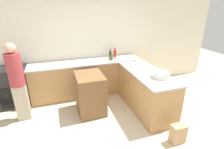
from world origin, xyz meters
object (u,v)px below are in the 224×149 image
(island_table, at_px, (90,93))
(olive_oil_bottle, at_px, (111,57))
(range_oven, at_px, (14,86))
(mixing_bowl, at_px, (161,75))
(hot_sauce_bottle, at_px, (115,53))
(person_by_range, at_px, (17,80))
(wine_bottle_dark, at_px, (110,55))
(paper_bag, at_px, (178,134))

(island_table, distance_m, olive_oil_bottle, 1.22)
(range_oven, relative_size, olive_oil_bottle, 4.60)
(island_table, relative_size, mixing_bowl, 2.64)
(island_table, bearing_deg, mixing_bowl, -25.98)
(hot_sauce_bottle, bearing_deg, person_by_range, -159.85)
(mixing_bowl, bearing_deg, wine_bottle_dark, 108.66)
(person_by_range, bearing_deg, paper_bag, -31.41)
(wine_bottle_dark, xyz_separation_m, paper_bag, (0.45, -2.41, -0.83))
(island_table, height_order, olive_oil_bottle, olive_oil_bottle)
(wine_bottle_dark, relative_size, olive_oil_bottle, 1.25)
(hot_sauce_bottle, xyz_separation_m, paper_bag, (0.30, -2.47, -0.84))
(mixing_bowl, height_order, olive_oil_bottle, olive_oil_bottle)
(hot_sauce_bottle, xyz_separation_m, person_by_range, (-2.33, -0.86, -0.11))
(range_oven, xyz_separation_m, mixing_bowl, (2.98, -1.54, 0.51))
(range_oven, relative_size, mixing_bowl, 2.74)
(mixing_bowl, bearing_deg, olive_oil_bottle, 111.62)
(range_oven, distance_m, person_by_range, 0.89)
(person_by_range, bearing_deg, range_oven, 109.04)
(mixing_bowl, bearing_deg, island_table, 154.02)
(wine_bottle_dark, height_order, paper_bag, wine_bottle_dark)
(island_table, xyz_separation_m, mixing_bowl, (1.33, -0.65, 0.52))
(paper_bag, bearing_deg, range_oven, 140.95)
(person_by_range, relative_size, paper_bag, 4.65)
(olive_oil_bottle, bearing_deg, paper_bag, -77.87)
(person_by_range, distance_m, paper_bag, 3.17)
(mixing_bowl, relative_size, paper_bag, 0.96)
(mixing_bowl, distance_m, olive_oil_bottle, 1.55)
(olive_oil_bottle, bearing_deg, range_oven, 177.62)
(paper_bag, bearing_deg, olive_oil_bottle, 102.13)
(hot_sauce_bottle, height_order, wine_bottle_dark, hot_sauce_bottle)
(mixing_bowl, distance_m, person_by_range, 2.84)
(range_oven, bearing_deg, olive_oil_bottle, -2.38)
(mixing_bowl, relative_size, wine_bottle_dark, 1.35)
(island_table, bearing_deg, wine_bottle_dark, 50.63)
(range_oven, distance_m, olive_oil_bottle, 2.47)
(island_table, bearing_deg, paper_bag, -49.57)
(mixing_bowl, xyz_separation_m, paper_bag, (-0.09, -0.81, -0.79))
(range_oven, height_order, paper_bag, range_oven)
(range_oven, height_order, island_table, range_oven)
(olive_oil_bottle, distance_m, paper_bag, 2.43)
(person_by_range, bearing_deg, wine_bottle_dark, 20.12)
(hot_sauce_bottle, bearing_deg, olive_oil_bottle, -128.85)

